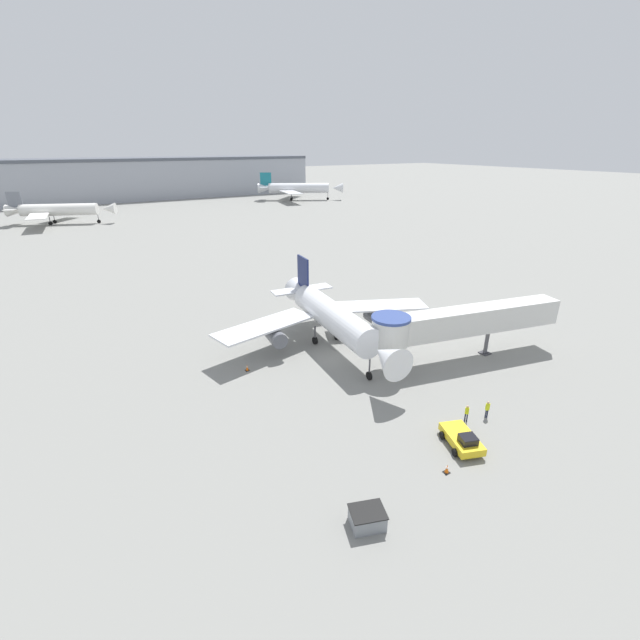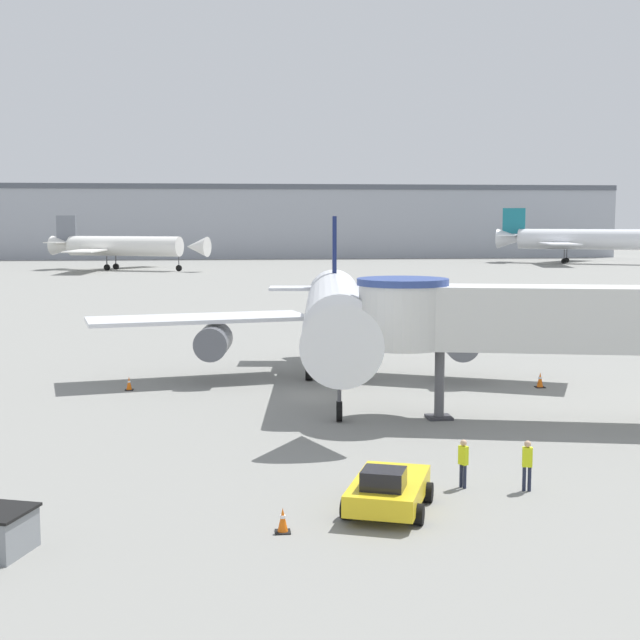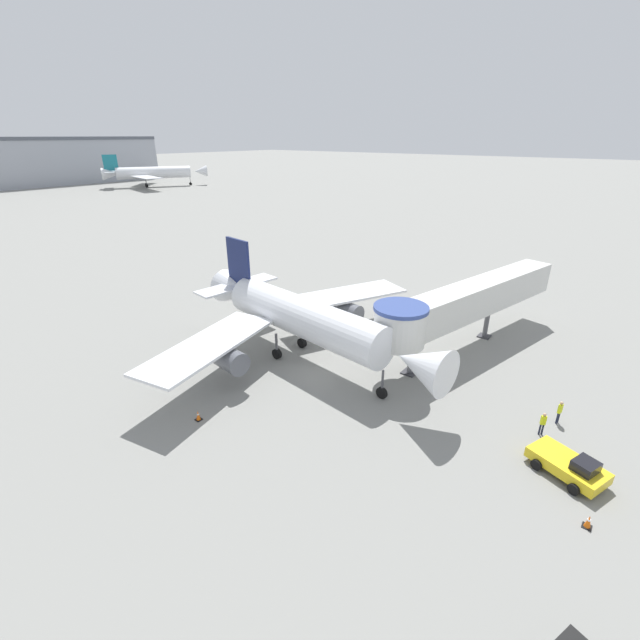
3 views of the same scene
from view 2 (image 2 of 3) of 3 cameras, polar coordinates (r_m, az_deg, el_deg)
The scene contains 12 objects.
ground_plane at distance 45.40m, azimuth 0.41°, elevation -4.87°, with size 800.00×800.00×0.00m, color gray.
main_airplane at distance 47.80m, azimuth 1.05°, elevation 0.40°, with size 27.94×24.94×9.13m.
jet_bridge at distance 40.53m, azimuth 16.73°, elevation 0.10°, with size 22.90×7.89×6.31m.
pushback_tug_yellow at distance 27.77m, azimuth 4.37°, elevation -10.76°, with size 3.32×4.45×1.53m.
traffic_cone_port_wing at distance 47.88m, azimuth -12.12°, elevation -4.01°, with size 0.43×0.43×0.71m.
traffic_cone_apron_front at distance 26.04m, azimuth -2.40°, elevation -12.71°, with size 0.44×0.44×0.73m.
traffic_cone_starboard_wing at distance 48.99m, azimuth 13.91°, elevation -3.76°, with size 0.50×0.50×0.82m.
ground_crew_marshaller at distance 30.35m, azimuth 13.12°, elevation -8.84°, with size 0.36×0.27×1.70m.
ground_crew_wing_walker at distance 30.31m, azimuth 9.15°, elevation -8.84°, with size 0.32×0.36×1.64m.
background_jet_gray_tail at distance 163.31m, azimuth -12.62°, elevation 4.64°, with size 29.87×28.99×9.76m.
background_jet_teal_tail at distance 192.06m, azimuth 16.20°, elevation 4.99°, with size 34.66×32.55×11.48m.
terminal_building at distance 219.53m, azimuth -3.09°, elevation 6.32°, with size 163.86×25.26×17.25m.
Camera 2 is at (-4.93, -44.25, 8.87)m, focal length 50.00 mm.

